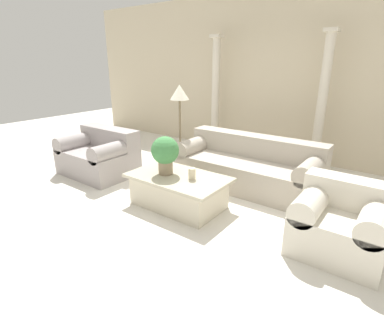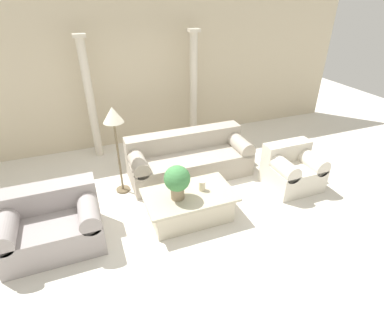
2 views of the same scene
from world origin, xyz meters
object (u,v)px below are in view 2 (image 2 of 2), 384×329
Objects in this scene: sofa_long at (189,158)px; coffee_table at (189,205)px; potted_plant at (177,180)px; armchair at (292,168)px; floor_lamp at (114,122)px; loveseat at (52,223)px.

sofa_long is 1.28m from coffee_table.
coffee_table is 0.55m from potted_plant.
armchair is (1.55, -1.02, 0.02)m from sofa_long.
potted_plant reaches higher than coffee_table.
floor_lamp is (-0.64, 1.12, 0.54)m from potted_plant.
floor_lamp is at bearing 162.23° from armchair.
sofa_long is 1.60m from floor_lamp.
floor_lamp reaches higher than loveseat.
potted_plant is at bearing -117.24° from sofa_long.
sofa_long is 1.46× the size of floor_lamp.
floor_lamp is 1.76× the size of armchair.
sofa_long reaches higher than armchair.
armchair is (2.18, 0.21, -0.40)m from potted_plant.
coffee_table is at bearing -4.89° from loveseat.
floor_lamp is 3.11m from armchair.
loveseat reaches higher than armchair.
sofa_long is at bearing 69.75° from coffee_table.
armchair is at bearing -17.77° from floor_lamp.
loveseat is 2.42× the size of potted_plant.
floor_lamp is (-1.28, -0.11, 0.95)m from sofa_long.
potted_plant is (-0.19, -0.03, 0.52)m from coffee_table.
potted_plant is (-0.63, -1.23, 0.41)m from sofa_long.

